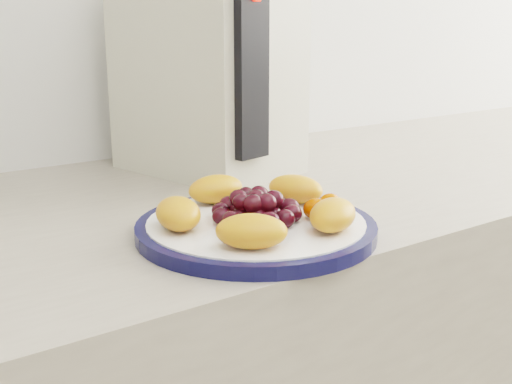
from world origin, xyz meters
TOP-DOWN VIEW (x-y plane):
  - plate_rim at (0.06, 1.02)m, footprint 0.27×0.27m
  - plate_face at (0.06, 1.02)m, footprint 0.24×0.24m
  - appliance_body at (0.19, 1.33)m, footprint 0.24×0.29m
  - appliance_panel at (0.17, 1.19)m, footprint 0.06×0.03m
  - fruit_plate at (0.07, 1.02)m, footprint 0.23×0.22m

SIDE VIEW (x-z plane):
  - plate_rim at x=0.06m, z-range 0.90..0.91m
  - plate_face at x=0.06m, z-range 0.90..0.92m
  - fruit_plate at x=0.07m, z-range 0.92..0.95m
  - appliance_body at x=0.19m, z-range 0.90..1.22m
  - appliance_panel at x=0.17m, z-range 0.95..1.19m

